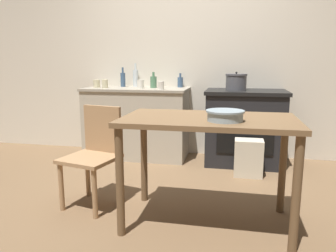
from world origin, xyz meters
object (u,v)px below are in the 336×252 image
stove (245,127)px  chair (95,153)px  stock_pot (236,82)px  mixing_bowl_large (225,115)px  cup_center_right (97,84)px  cup_right (161,86)px  bottle_mid_left (180,82)px  work_table (208,133)px  bottle_left (153,82)px  bottle_center_left (136,78)px  cup_center (105,84)px  cup_mid_right (140,84)px  flour_sack (248,158)px  bottle_far_left (123,79)px

stove → chair: stove is taller
stock_pot → mixing_bowl_large: (-0.06, -1.70, -0.12)m
cup_center_right → cup_right: size_ratio=0.99×
stove → bottle_mid_left: bottle_mid_left is taller
work_table → bottle_left: (-0.82, 1.66, 0.26)m
bottle_center_left → bottle_left: bearing=-28.5°
stock_pot → bottle_left: size_ratio=1.28×
cup_center_right → cup_right: 0.89m
stove → bottle_center_left: 1.51m
bottle_left → cup_center: bearing=-165.5°
cup_mid_right → stove: bearing=1.5°
work_table → mixing_bowl_large: 0.23m
chair → bottle_left: 1.59m
cup_center → bottle_mid_left: bearing=19.0°
stock_pot → cup_center_right: size_ratio=2.58×
bottle_left → bottle_center_left: 0.32m
stove → bottle_center_left: bottle_center_left is taller
cup_mid_right → work_table: bearing=-58.4°
mixing_bowl_large → bottle_center_left: 2.28m
stove → cup_right: size_ratio=9.47×
bottle_mid_left → cup_center_right: bearing=-166.8°
flour_sack → cup_right: 1.26m
bottle_center_left → cup_center_right: bearing=-152.1°
mixing_bowl_large → cup_mid_right: 1.98m
stock_pot → cup_center: stock_pot is taller
stove → flour_sack: bearing=-85.2°
work_table → bottle_mid_left: bottle_mid_left is taller
stove → chair: (-1.24, -1.42, 0.01)m
flour_sack → cup_right: size_ratio=4.03×
stock_pot → cup_right: stock_pot is taller
cup_center_right → cup_right: (0.87, -0.19, 0.00)m
cup_center → stock_pot: bearing=2.5°
bottle_left → cup_right: bottle_left is taller
work_table → chair: bearing=170.4°
work_table → mixing_bowl_large: size_ratio=4.81×
bottle_far_left → chair: bearing=-79.3°
flour_sack → work_table: bearing=-106.8°
stove → cup_mid_right: cup_mid_right is taller
mixing_bowl_large → bottle_center_left: size_ratio=0.85×
stove → bottle_left: size_ratio=4.73×
mixing_bowl_large → bottle_far_left: size_ratio=1.03×
flour_sack → bottle_far_left: (-1.59, 0.64, 0.77)m
flour_sack → bottle_left: 1.48m
bottle_far_left → cup_center_right: 0.34m
mixing_bowl_large → cup_right: 1.70m
stove → cup_mid_right: 1.34m
cup_center → flour_sack: bearing=-12.8°
mixing_bowl_large → work_table: bearing=134.0°
bottle_far_left → cup_center_right: bottle_far_left is taller
work_table → flour_sack: 1.27m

